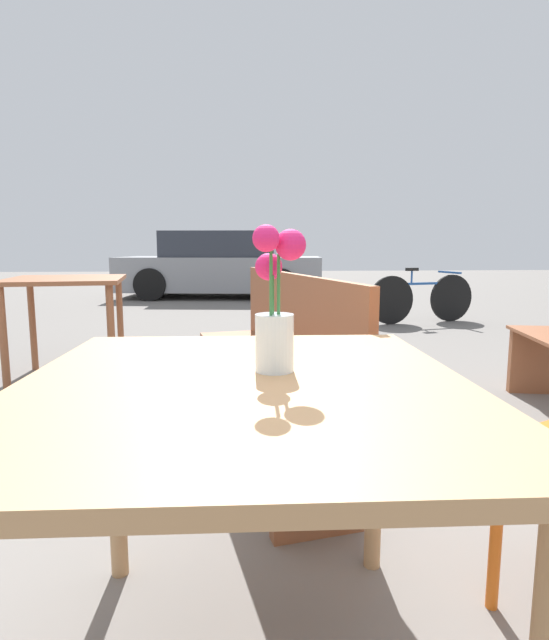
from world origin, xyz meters
The scene contains 6 objects.
table_front centered at (0.00, 0.00, 0.62)m, with size 0.91×1.01×0.71m.
flower_vase centered at (0.07, 0.06, 0.84)m, with size 0.11×0.13×0.30m.
bench_middle centered at (0.17, 1.35, 0.46)m, with size 0.68×1.67×0.85m.
table_back centered at (-1.24, 2.76, 0.64)m, with size 0.90×0.98×0.76m.
bicycle centered at (2.40, 5.31, 0.33)m, with size 1.49×0.49×0.72m.
parked_car centered at (-0.29, 9.05, 0.61)m, with size 4.06×2.19×1.28m.
Camera 1 is at (-0.02, -0.96, 0.97)m, focal length 28.00 mm.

